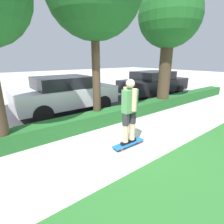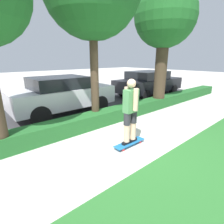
% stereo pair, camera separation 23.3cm
% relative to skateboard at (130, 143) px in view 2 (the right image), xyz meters
% --- Properties ---
extents(ground_plane, '(60.00, 60.00, 0.00)m').
position_rel_skateboard_xyz_m(ground_plane, '(0.06, 0.14, -0.08)').
color(ground_plane, beige).
extents(street_asphalt, '(18.44, 5.00, 0.01)m').
position_rel_skateboard_xyz_m(street_asphalt, '(0.06, 4.34, -0.07)').
color(street_asphalt, '#38383A').
rests_on(street_asphalt, ground_plane).
extents(hedge_row, '(18.44, 0.60, 0.46)m').
position_rel_skateboard_xyz_m(hedge_row, '(0.06, 1.74, 0.15)').
color(hedge_row, '#236028').
rests_on(hedge_row, ground_plane).
extents(skateboard, '(0.94, 0.24, 0.09)m').
position_rel_skateboard_xyz_m(skateboard, '(0.00, 0.00, 0.00)').
color(skateboard, '#1E6BAD').
rests_on(skateboard, ground_plane).
extents(skater_person, '(0.49, 0.42, 1.65)m').
position_rel_skateboard_xyz_m(skater_person, '(0.00, -0.00, 0.90)').
color(skater_person, black).
rests_on(skater_person, skateboard).
extents(tree_far, '(2.50, 2.50, 5.09)m').
position_rel_skateboard_xyz_m(tree_far, '(3.72, 1.72, 3.65)').
color(tree_far, '#423323').
rests_on(tree_far, ground_plane).
extents(parked_car_middle, '(4.04, 1.98, 1.51)m').
position_rel_skateboard_xyz_m(parked_car_middle, '(-0.01, 3.81, 0.73)').
color(parked_car_middle, silver).
rests_on(parked_car_middle, ground_plane).
extents(parked_car_rear, '(4.53, 2.01, 1.46)m').
position_rel_skateboard_xyz_m(parked_car_rear, '(5.74, 3.88, 0.69)').
color(parked_car_rear, black).
rests_on(parked_car_rear, ground_plane).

